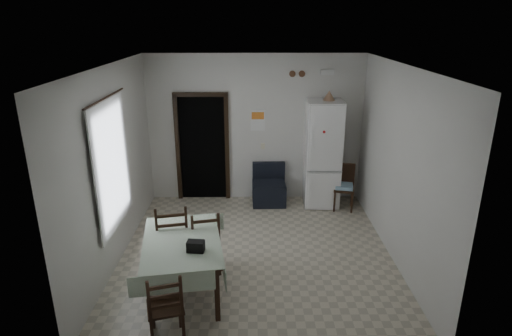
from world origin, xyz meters
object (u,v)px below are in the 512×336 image
at_px(dining_table, 183,267).
at_px(dining_chair_far_right, 205,240).
at_px(navy_seat, 269,185).
at_px(dining_chair_near_head, 165,306).
at_px(fridge, 323,154).
at_px(dining_chair_far_left, 172,237).
at_px(corner_chair, 344,188).

distance_m(dining_table, dining_chair_far_right, 0.59).
bearing_deg(navy_seat, dining_chair_near_head, -110.09).
bearing_deg(fridge, dining_chair_near_head, -119.37).
relative_size(fridge, dining_chair_far_right, 2.11).
bearing_deg(dining_chair_far_left, navy_seat, -133.43).
bearing_deg(dining_chair_far_right, dining_chair_far_left, -11.33).
bearing_deg(navy_seat, dining_chair_far_right, -114.18).
distance_m(navy_seat, dining_chair_near_head, 4.07).
relative_size(fridge, corner_chair, 2.35).
distance_m(fridge, corner_chair, 0.77).
height_order(dining_chair_far_right, dining_chair_near_head, dining_chair_far_right).
distance_m(dining_table, dining_chair_near_head, 0.92).
bearing_deg(navy_seat, dining_chair_far_left, -122.82).
relative_size(corner_chair, dining_chair_far_right, 0.90).
relative_size(fridge, dining_chair_far_left, 1.89).
bearing_deg(navy_seat, corner_chair, -12.09).
distance_m(corner_chair, dining_chair_far_left, 3.61).
distance_m(fridge, dining_chair_near_head, 4.54).
distance_m(dining_chair_far_left, dining_chair_far_right, 0.47).
xyz_separation_m(fridge, dining_table, (-2.28, -2.94, -0.64)).
bearing_deg(dining_chair_near_head, dining_chair_far_left, -99.54).
xyz_separation_m(corner_chair, dining_chair_near_head, (-2.74, -3.58, 0.02)).
height_order(navy_seat, dining_chair_far_left, dining_chair_far_left).
relative_size(dining_chair_far_left, dining_chair_near_head, 1.18).
bearing_deg(dining_chair_far_right, navy_seat, -125.14).
xyz_separation_m(corner_chair, dining_table, (-2.68, -2.67, -0.05)).
xyz_separation_m(dining_chair_far_left, dining_chair_near_head, (0.17, -1.44, -0.08)).
bearing_deg(corner_chair, dining_chair_far_right, -127.71).
xyz_separation_m(navy_seat, dining_chair_near_head, (-1.31, -3.85, 0.07)).
bearing_deg(fridge, dining_chair_far_left, -134.22).
xyz_separation_m(fridge, dining_chair_far_left, (-2.51, -2.41, -0.49)).
bearing_deg(dining_table, dining_chair_far_left, 104.11).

